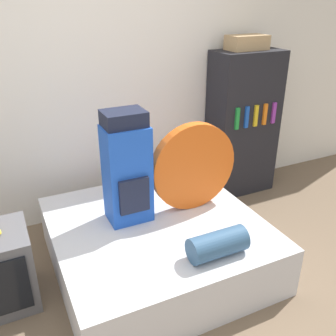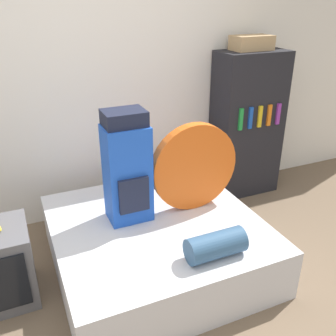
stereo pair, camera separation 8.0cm
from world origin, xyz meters
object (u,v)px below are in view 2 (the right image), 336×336
Objects in this scene: sleeping_roll at (216,245)px; bookshelf at (247,125)px; tent_bag at (194,167)px; backpack at (127,169)px; cardboard_box at (252,43)px.

bookshelf reaches higher than sleeping_roll.
tent_bag reaches higher than sleeping_roll.
cardboard_box is at bearing 24.35° from backpack.
bookshelf is 3.88× the size of cardboard_box.
tent_bag is 0.73m from sleeping_roll.
cardboard_box is at bearing 37.09° from tent_bag.
tent_bag is 1.50m from cardboard_box.
sleeping_roll is 2.14m from cardboard_box.
cardboard_box reaches higher than tent_bag.
backpack is 1.21× the size of tent_bag.
cardboard_box is (-0.02, 0.02, 0.84)m from bookshelf.
backpack is 0.88m from sleeping_roll.
cardboard_box is (1.54, 0.70, 0.77)m from backpack.
bookshelf is at bearing 23.45° from backpack.
tent_bag is at bearing -144.18° from bookshelf.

